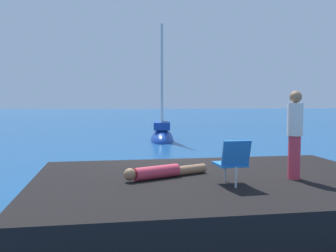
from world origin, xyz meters
name	(u,v)px	position (x,y,z in m)	size (l,w,h in m)	color
ground_plane	(175,182)	(0.00, 0.00, 0.00)	(160.00, 160.00, 0.00)	navy
shore_ledge	(214,200)	(0.52, -3.49, 0.44)	(6.68, 4.55, 0.88)	black
boulder_seaward	(96,194)	(-2.02, -1.26, 0.00)	(1.54, 1.23, 0.85)	black
boulder_inland	(287,194)	(2.72, -1.38, 0.00)	(1.05, 0.84, 0.58)	black
sailboat_near	(162,134)	(-0.06, 10.55, 0.38)	(1.41, 3.84, 7.06)	#193D99
person_sunbather	(163,172)	(-0.44, -3.48, 0.99)	(1.59, 1.01, 0.25)	#DB384C
person_standing	(295,132)	(1.97, -3.68, 1.74)	(0.28, 0.28, 1.62)	#DB384C
beach_chair	(233,160)	(0.72, -4.17, 1.32)	(0.58, 0.67, 0.80)	blue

